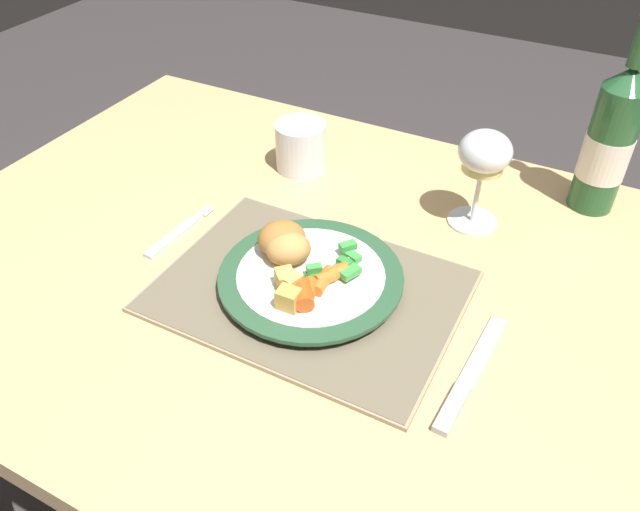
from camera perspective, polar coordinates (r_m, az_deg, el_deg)
The scene contains 12 objects.
dining_table at distance 0.90m, azimuth 1.45°, elevation -6.61°, with size 1.21×0.81×0.74m.
placemat at distance 0.80m, azimuth -1.00°, elevation -3.24°, with size 0.38×0.28×0.01m.
dinner_plate at distance 0.79m, azimuth -0.84°, elevation -2.12°, with size 0.24×0.24×0.02m.
breaded_croquettes at distance 0.80m, azimuth -3.18°, elevation 1.01°, with size 0.10×0.09×0.04m.
green_beans_pile at distance 0.79m, azimuth 1.90°, elevation -0.98°, with size 0.06×0.08×0.02m.
glazed_carrots at distance 0.75m, azimuth -0.32°, elevation -2.87°, with size 0.05×0.10×0.02m.
fork at distance 0.91m, azimuth -13.05°, elevation 1.89°, with size 0.02×0.14×0.01m.
table_knife at distance 0.72m, azimuth 13.22°, elevation -11.16°, with size 0.03×0.19×0.01m.
wine_glass at distance 0.88m, azimuth 14.78°, elevation 8.67°, with size 0.07×0.07×0.15m.
bottle at distance 0.98m, azimuth 24.96°, elevation 9.44°, with size 0.07×0.07×0.29m.
roast_potatoes at distance 0.75m, azimuth -2.94°, elevation -2.92°, with size 0.05×0.06×0.03m.
drinking_cup at distance 1.02m, azimuth -1.77°, elevation 10.05°, with size 0.08×0.08×0.08m.
Camera 1 is at (0.27, -0.56, 1.29)m, focal length 35.00 mm.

